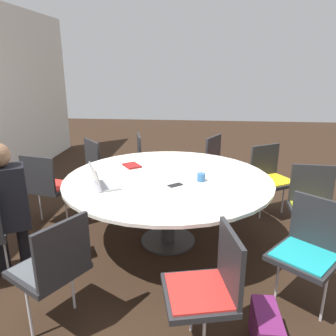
{
  "coord_description": "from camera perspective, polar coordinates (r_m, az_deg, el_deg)",
  "views": [
    {
      "loc": [
        -3.11,
        -0.3,
        1.81
      ],
      "look_at": [
        0.0,
        0.0,
        0.82
      ],
      "focal_mm": 35.0,
      "sensor_mm": 36.0,
      "label": 1
    }
  ],
  "objects": [
    {
      "name": "cell_phone",
      "position": [
        3.09,
        1.28,
        -2.99
      ],
      "size": [
        0.14,
        0.15,
        0.01
      ],
      "color": "black",
      "rests_on": "conference_table"
    },
    {
      "name": "chair_1",
      "position": [
        2.44,
        -19.34,
        -15.46
      ],
      "size": [
        0.59,
        0.58,
        0.87
      ],
      "rotation": [
        0.0,
        0.0,
        5.76
      ],
      "color": "#262628",
      "rests_on": "ground_plane"
    },
    {
      "name": "laptop",
      "position": [
        3.1,
        -11.47,
        -2.28
      ],
      "size": [
        0.38,
        0.35,
        0.21
      ],
      "rotation": [
        0.0,
        0.0,
        0.5
      ],
      "color": "#99999E",
      "rests_on": "conference_table"
    },
    {
      "name": "chair_6",
      "position": [
        4.59,
        9.24,
        1.07
      ],
      "size": [
        0.59,
        0.58,
        0.87
      ],
      "rotation": [
        0.0,
        0.0,
        8.93
      ],
      "color": "#262628",
      "rests_on": "ground_plane"
    },
    {
      "name": "person_0",
      "position": [
        3.09,
        -26.53,
        -5.16
      ],
      "size": [
        0.37,
        0.42,
        1.22
      ],
      "rotation": [
        0.0,
        0.0,
        5.22
      ],
      "color": "black",
      "rests_on": "ground_plane"
    },
    {
      "name": "chair_5",
      "position": [
        4.21,
        17.44,
        -1.09
      ],
      "size": [
        0.59,
        0.59,
        0.87
      ],
      "rotation": [
        0.0,
        0.0,
        8.4
      ],
      "color": "#262628",
      "rests_on": "ground_plane"
    },
    {
      "name": "handbag",
      "position": [
        2.49,
        16.67,
        -25.51
      ],
      "size": [
        0.36,
        0.16,
        0.28
      ],
      "color": "#661E56",
      "rests_on": "ground_plane"
    },
    {
      "name": "chair_4",
      "position": [
        3.52,
        23.96,
        -5.5
      ],
      "size": [
        0.45,
        0.47,
        0.87
      ],
      "rotation": [
        0.0,
        0.0,
        7.78
      ],
      "color": "#262628",
      "rests_on": "ground_plane"
    },
    {
      "name": "ground_plane",
      "position": [
        3.61,
        0.0,
        -12.55
      ],
      "size": [
        16.0,
        16.0,
        0.0
      ],
      "primitive_type": "plane",
      "color": "black"
    },
    {
      "name": "chair_3",
      "position": [
        2.71,
        23.33,
        -12.35
      ],
      "size": [
        0.6,
        0.61,
        0.87
      ],
      "rotation": [
        0.0,
        0.0,
        7.15
      ],
      "color": "#262628",
      "rests_on": "ground_plane"
    },
    {
      "name": "chair_9",
      "position": [
        3.97,
        -20.4,
        -2.5
      ],
      "size": [
        0.5,
        0.52,
        0.87
      ],
      "rotation": [
        0.0,
        0.0,
        10.78
      ],
      "color": "#262628",
      "rests_on": "ground_plane"
    },
    {
      "name": "conference_table",
      "position": [
        3.33,
        0.0,
        -2.9
      ],
      "size": [
        2.08,
        2.08,
        0.72
      ],
      "color": "#333333",
      "rests_on": "ground_plane"
    },
    {
      "name": "coffee_cup",
      "position": [
        3.21,
        5.79,
        -1.61
      ],
      "size": [
        0.08,
        0.08,
        0.08
      ],
      "color": "#33669E",
      "rests_on": "conference_table"
    },
    {
      "name": "chair_7",
      "position": [
        4.71,
        -3.44,
        1.69
      ],
      "size": [
        0.53,
        0.51,
        0.87
      ],
      "rotation": [
        0.0,
        0.0,
        9.67
      ],
      "color": "#262628",
      "rests_on": "ground_plane"
    },
    {
      "name": "spiral_notebook",
      "position": [
        3.68,
        -6.3,
        0.43
      ],
      "size": [
        0.26,
        0.24,
        0.02
      ],
      "color": "maroon",
      "rests_on": "conference_table"
    },
    {
      "name": "chair_2",
      "position": [
        2.16,
        7.15,
        -19.29
      ],
      "size": [
        0.52,
        0.51,
        0.87
      ],
      "rotation": [
        0.0,
        0.0,
        6.51
      ],
      "color": "#262628",
      "rests_on": "ground_plane"
    },
    {
      "name": "chair_8",
      "position": [
        4.52,
        -11.47,
        0.65
      ],
      "size": [
        0.61,
        0.61,
        0.87
      ],
      "rotation": [
        0.0,
        0.0,
        10.15
      ],
      "color": "#262628",
      "rests_on": "ground_plane"
    }
  ]
}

